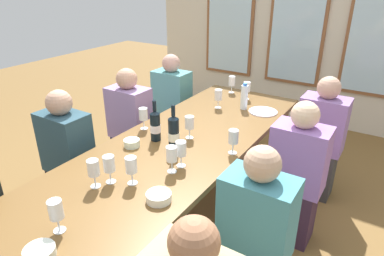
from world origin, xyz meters
The scene contains 28 objects.
ground_plane centered at (0.00, 0.00, 0.00)m, with size 12.00×12.00×0.00m, color brown.
back_wall_with_windows centered at (0.00, 2.72, 1.45)m, with size 4.13×0.10×2.90m.
dining_table centered at (0.00, 0.00, 0.68)m, with size 0.93×2.82×0.74m.
white_plate_0 centered at (0.29, 0.93, 0.74)m, with size 0.25×0.25×0.01m, color white.
wine_bottle_0 centered at (-0.17, -0.02, 0.86)m, with size 0.08×0.08×0.31m.
wine_bottle_1 centered at (0.03, -0.08, 0.87)m, with size 0.08×0.08×0.33m.
tasting_bowl_0 centered at (0.11, -1.20, 0.76)m, with size 0.14×0.14×0.04m, color white.
tasting_bowl_1 centered at (-0.25, -0.20, 0.77)m, with size 0.11×0.11×0.05m, color white.
tasting_bowl_2 centered at (0.30, -0.60, 0.76)m, with size 0.14×0.14×0.05m, color white.
water_bottle centered at (0.11, 0.91, 0.85)m, with size 0.06×0.06×0.24m.
wine_glass_0 centered at (0.20, -0.23, 0.86)m, with size 0.07×0.07×0.17m.
wine_glass_1 centered at (-0.19, 1.26, 0.86)m, with size 0.07×0.07×0.17m.
wine_glass_2 centered at (-0.10, 0.81, 0.86)m, with size 0.07×0.07×0.17m.
wine_glass_3 centered at (-0.09, -0.69, 0.86)m, with size 0.07×0.07×0.17m.
wine_glass_4 centered at (0.07, -0.55, 0.86)m, with size 0.07×0.07×0.17m.
wine_glass_5 centered at (0.02, 0.14, 0.86)m, with size 0.07×0.07×0.17m.
wine_glass_6 centered at (0.04, -1.05, 0.86)m, with size 0.07×0.07×0.17m.
wine_glass_7 centered at (-0.37, 0.08, 0.86)m, with size 0.07×0.07×0.17m.
wine_glass_8 centered at (0.02, 1.16, 0.86)m, with size 0.07×0.07×0.17m.
wine_glass_9 centered at (0.19, -0.32, 0.86)m, with size 0.07×0.07×0.17m.
wine_glass_10 centered at (0.40, 0.10, 0.86)m, with size 0.07×0.07×0.17m.
wine_glass_11 centered at (-0.05, -0.61, 0.86)m, with size 0.07×0.07×0.17m.
seated_person_0 centered at (-0.79, -0.35, 0.53)m, with size 0.38×0.24×1.11m.
seated_person_1 centered at (0.79, -0.38, 0.53)m, with size 0.38×0.24×1.11m.
seated_person_4 centered at (-0.79, 1.04, 0.53)m, with size 0.38×0.24×1.11m.
seated_person_5 centered at (0.79, 1.06, 0.53)m, with size 0.38×0.24×1.11m.
seated_person_6 centered at (-0.79, 0.36, 0.53)m, with size 0.38×0.24×1.11m.
seated_person_7 centered at (0.79, 0.37, 0.53)m, with size 0.38×0.24×1.11m.
Camera 1 is at (1.27, -1.79, 1.87)m, focal length 31.91 mm.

